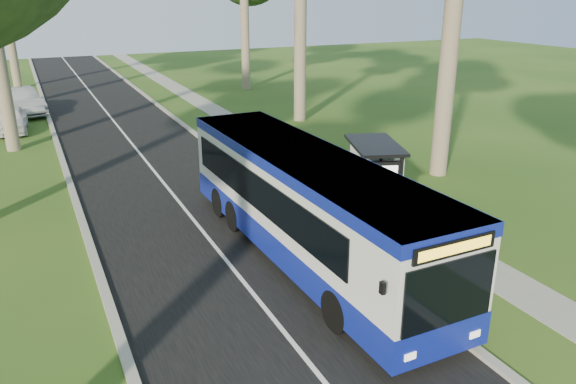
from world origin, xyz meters
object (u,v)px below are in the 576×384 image
object	(u,v)px
bus_stop_sign	(452,241)
bus	(306,206)
bus_shelter	(384,166)
car_white	(10,120)
litter_bin	(276,169)
car_silver	(21,102)

from	to	relation	value
bus_stop_sign	bus	bearing A→B (deg)	101.66
bus_shelter	car_white	distance (m)	22.32
bus_stop_sign	bus_shelter	xyz separation A→B (m)	(1.66, 5.44, 0.21)
bus	litter_bin	world-z (taller)	bus
bus	litter_bin	size ratio (longest dim) A/B	11.83
litter_bin	car_white	distance (m)	17.19
litter_bin	car_silver	bearing A→B (deg)	115.97
bus_stop_sign	litter_bin	world-z (taller)	bus_stop_sign
bus	car_silver	size ratio (longest dim) A/B	2.39
litter_bin	car_silver	size ratio (longest dim) A/B	0.20
litter_bin	car_silver	xyz separation A→B (m)	(-9.17, 18.82, 0.31)
bus_stop_sign	car_white	world-z (taller)	bus_stop_sign
bus_shelter	litter_bin	distance (m)	5.35
car_white	litter_bin	bearing A→B (deg)	-52.23
bus	car_silver	xyz separation A→B (m)	(-7.07, 25.60, -0.82)
car_silver	bus_shelter	bearing A→B (deg)	-78.89
bus_stop_sign	car_white	distance (m)	26.40
bus	litter_bin	distance (m)	7.19
bus	litter_bin	bearing A→B (deg)	71.59
bus_stop_sign	car_silver	xyz separation A→B (m)	(-9.43, 29.09, -0.71)
car_silver	bus_stop_sign	bearing A→B (deg)	-86.06
bus_shelter	car_silver	bearing A→B (deg)	133.82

